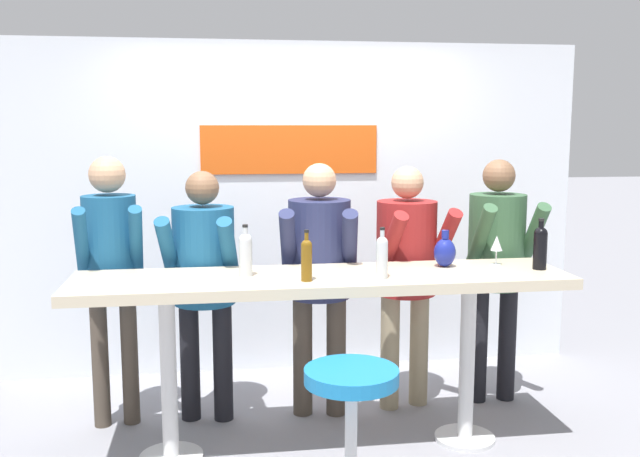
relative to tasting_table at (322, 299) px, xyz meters
The scene contains 15 objects.
ground_plane 0.90m from the tasting_table, ahead, with size 40.00×40.00×0.00m, color gray.
back_wall 1.52m from the tasting_table, 90.01° to the left, with size 4.40×0.12×2.49m.
tasting_table is the anchor object (origin of this frame).
bar_stool 0.82m from the tasting_table, 87.50° to the right, with size 0.47×0.47×0.74m.
person_far_left 1.35m from the tasting_table, 156.75° to the left, with size 0.43×0.54×1.69m.
person_left 0.86m from the tasting_table, 141.74° to the left, with size 0.52×0.59×1.60m.
person_center_left 0.52m from the tasting_table, 83.69° to the left, with size 0.53×0.60×1.64m.
person_center 0.86m from the tasting_table, 41.08° to the left, with size 0.53×0.61×1.61m.
person_center_right 1.39m from the tasting_table, 24.29° to the left, with size 0.45×0.54×1.65m.
wine_bottle_0 1.31m from the tasting_table, ahead, with size 0.08×0.08×0.30m.
wine_bottle_1 0.43m from the tasting_table, 22.71° to the right, with size 0.06×0.06×0.28m.
wine_bottle_2 0.51m from the tasting_table, behind, with size 0.07×0.07×0.29m.
wine_bottle_3 0.32m from the tasting_table, 127.07° to the right, with size 0.06×0.06×0.28m.
wine_glass_0 1.12m from the tasting_table, ahead, with size 0.07×0.07×0.18m.
decorative_vase 0.80m from the tasting_table, ahead, with size 0.13×0.13×0.22m.
Camera 1 is at (-0.59, -3.89, 1.88)m, focal length 40.00 mm.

